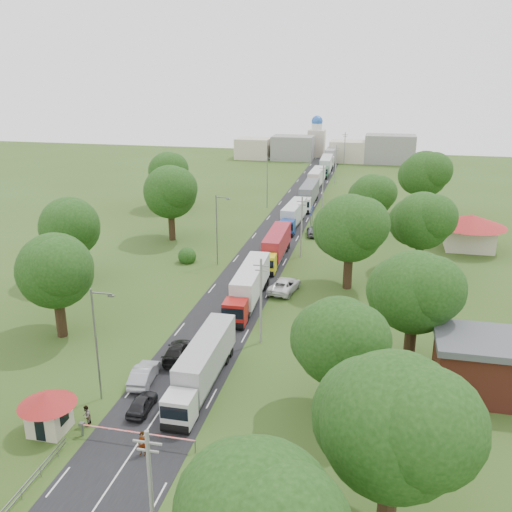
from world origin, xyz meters
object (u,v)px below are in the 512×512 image
(truck_0, at_px, (203,364))
(pedestrian_near, at_px, (142,444))
(car_lane_front, at_px, (142,404))
(car_lane_mid, at_px, (144,374))
(boom_barrier, at_px, (120,431))
(info_sign, at_px, (312,214))
(guard_booth, at_px, (48,407))

(truck_0, relative_size, pedestrian_near, 7.50)
(car_lane_front, bearing_deg, car_lane_mid, -71.04)
(boom_barrier, bearing_deg, car_lane_front, 90.59)
(truck_0, bearing_deg, boom_barrier, -112.21)
(boom_barrier, xyz_separation_m, truck_0, (3.64, 8.92, 1.19))
(boom_barrier, distance_m, pedestrian_near, 2.51)
(car_lane_front, bearing_deg, pedestrian_near, 112.04)
(info_sign, distance_m, pedestrian_near, 61.30)
(car_lane_mid, bearing_deg, car_lane_front, 105.03)
(guard_booth, bearing_deg, car_lane_front, 35.08)
(guard_booth, xyz_separation_m, pedestrian_near, (8.10, -1.11, -1.22))
(guard_booth, xyz_separation_m, car_lane_mid, (4.20, 8.28, -1.37))
(guard_booth, distance_m, car_lane_front, 7.24)
(car_lane_front, bearing_deg, guard_booth, 33.23)
(info_sign, bearing_deg, boom_barrier, -96.24)
(guard_booth, relative_size, car_lane_front, 1.12)
(boom_barrier, bearing_deg, pedestrian_near, -26.28)
(boom_barrier, height_order, car_lane_mid, car_lane_mid)
(boom_barrier, distance_m, car_lane_front, 4.08)
(truck_0, bearing_deg, pedestrian_near, -97.87)
(boom_barrier, height_order, info_sign, info_sign)
(car_lane_front, height_order, pedestrian_near, pedestrian_near)
(info_sign, relative_size, truck_0, 0.29)
(info_sign, bearing_deg, car_lane_front, -96.73)
(boom_barrier, relative_size, truck_0, 0.65)
(guard_booth, height_order, info_sign, info_sign)
(boom_barrier, relative_size, info_sign, 2.25)
(truck_0, bearing_deg, info_sign, 86.73)
(boom_barrier, relative_size, guard_booth, 2.10)
(info_sign, xyz_separation_m, pedestrian_near, (-4.30, -61.11, -2.06))
(car_lane_mid, height_order, pedestrian_near, pedestrian_near)
(truck_0, relative_size, car_lane_front, 3.61)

